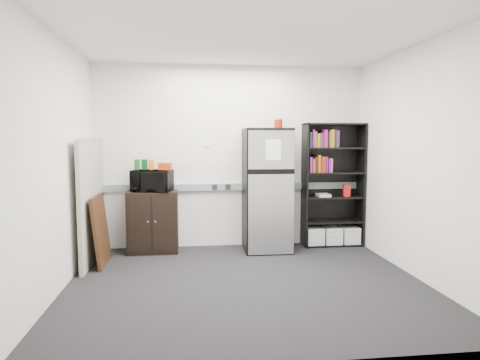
{
  "coord_description": "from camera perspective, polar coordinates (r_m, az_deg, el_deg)",
  "views": [
    {
      "loc": [
        -0.64,
        -4.64,
        1.63
      ],
      "look_at": [
        0.04,
        0.9,
        1.08
      ],
      "focal_mm": 32.0,
      "sensor_mm": 36.0,
      "label": 1
    }
  ],
  "objects": [
    {
      "name": "snack_box_c",
      "position": [
        6.19,
        -11.74,
        1.98
      ],
      "size": [
        0.08,
        0.07,
        0.14
      ],
      "primitive_type": "cube",
      "rotation": [
        0.0,
        0.0,
        0.24
      ],
      "color": "orange",
      "rests_on": "microwave"
    },
    {
      "name": "cabinet",
      "position": [
        6.27,
        -11.52,
        -5.44
      ],
      "size": [
        0.71,
        0.47,
        0.88
      ],
      "color": "black",
      "rests_on": "floor"
    },
    {
      "name": "wall_back",
      "position": [
        6.42,
        -1.23,
        3.11
      ],
      "size": [
        4.0,
        0.02,
        2.7
      ],
      "primitive_type": "cube",
      "color": "silver",
      "rests_on": "floor"
    },
    {
      "name": "framed_poster",
      "position": [
        5.83,
        -18.07,
        -6.34
      ],
      "size": [
        0.13,
        0.7,
        0.9
      ],
      "rotation": [
        0.0,
        -0.1,
        0.0
      ],
      "color": "black",
      "rests_on": "floor"
    },
    {
      "name": "electrical_raceway",
      "position": [
        6.43,
        -1.2,
        -0.91
      ],
      "size": [
        3.92,
        0.05,
        0.1
      ],
      "primitive_type": "cube",
      "color": "gray",
      "rests_on": "wall_back"
    },
    {
      "name": "wall_right",
      "position": [
        5.34,
        22.69,
        2.18
      ],
      "size": [
        0.02,
        3.5,
        2.7
      ],
      "primitive_type": "cube",
      "color": "silver",
      "rests_on": "floor"
    },
    {
      "name": "floor",
      "position": [
        4.95,
        0.89,
        -13.59
      ],
      "size": [
        4.0,
        4.0,
        0.0
      ],
      "primitive_type": "plane",
      "color": "black",
      "rests_on": "ground"
    },
    {
      "name": "snack_box_a",
      "position": [
        6.21,
        -13.55,
        2.0
      ],
      "size": [
        0.07,
        0.05,
        0.15
      ],
      "primitive_type": "cube",
      "rotation": [
        0.0,
        0.0,
        -0.07
      ],
      "color": "#18541F",
      "rests_on": "microwave"
    },
    {
      "name": "snack_box_b",
      "position": [
        6.2,
        -12.62,
        2.01
      ],
      "size": [
        0.08,
        0.06,
        0.15
      ],
      "primitive_type": "cube",
      "rotation": [
        0.0,
        0.0,
        -0.22
      ],
      "color": "#0D3C16",
      "rests_on": "microwave"
    },
    {
      "name": "coffee_can",
      "position": [
        6.33,
        5.13,
        7.62
      ],
      "size": [
        0.12,
        0.12,
        0.17
      ],
      "color": "#9C1607",
      "rests_on": "refrigerator"
    },
    {
      "name": "refrigerator",
      "position": [
        6.21,
        3.6,
        -1.3
      ],
      "size": [
        0.68,
        0.7,
        1.77
      ],
      "rotation": [
        0.0,
        0.0,
        -0.02
      ],
      "color": "black",
      "rests_on": "floor"
    },
    {
      "name": "cubicle_partition",
      "position": [
        5.91,
        -19.22,
        -2.66
      ],
      "size": [
        0.06,
        1.3,
        1.62
      ],
      "color": "#9C998B",
      "rests_on": "floor"
    },
    {
      "name": "microwave",
      "position": [
        6.17,
        -11.64,
        -0.08
      ],
      "size": [
        0.61,
        0.47,
        0.3
      ],
      "primitive_type": "imported",
      "rotation": [
        0.0,
        0.0,
        -0.21
      ],
      "color": "black",
      "rests_on": "cabinet"
    },
    {
      "name": "bookshelf",
      "position": [
        6.61,
        12.25,
        -0.75
      ],
      "size": [
        0.9,
        0.34,
        1.85
      ],
      "color": "black",
      "rests_on": "floor"
    },
    {
      "name": "ceiling",
      "position": [
        4.8,
        0.94,
        18.5
      ],
      "size": [
        4.0,
        3.5,
        0.02
      ],
      "primitive_type": "cube",
      "color": "white",
      "rests_on": "wall_back"
    },
    {
      "name": "wall_note",
      "position": [
        6.39,
        -4.37,
        4.87
      ],
      "size": [
        0.14,
        0.0,
        0.1
      ],
      "primitive_type": "cube",
      "color": "white",
      "rests_on": "wall_back"
    },
    {
      "name": "snack_bag",
      "position": [
        6.13,
        -9.97,
        1.79
      ],
      "size": [
        0.2,
        0.14,
        0.1
      ],
      "primitive_type": "cube",
      "rotation": [
        0.0,
        0.0,
        -0.26
      ],
      "color": "#BD3312",
      "rests_on": "microwave"
    },
    {
      "name": "wall_left",
      "position": [
        4.84,
        -23.28,
        1.85
      ],
      "size": [
        0.02,
        3.5,
        2.7
      ],
      "primitive_type": "cube",
      "color": "silver",
      "rests_on": "floor"
    }
  ]
}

